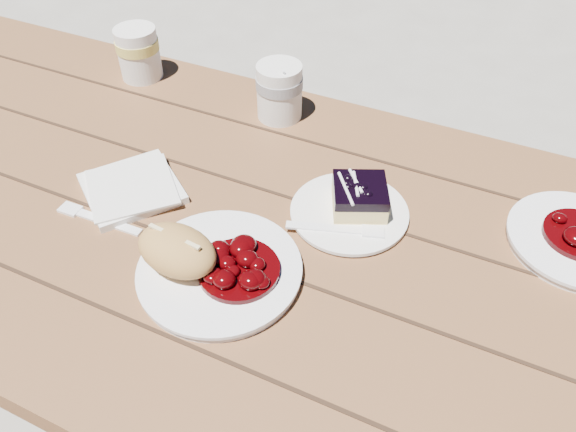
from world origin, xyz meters
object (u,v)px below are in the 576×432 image
at_px(picnic_table, 237,279).
at_px(second_cup, 139,53).
at_px(coffee_cup, 279,92).
at_px(bread_roll, 177,250).
at_px(dessert_plate, 349,213).
at_px(main_plate, 220,271).
at_px(blueberry_cake, 360,196).
at_px(second_plate, 576,241).

height_order(picnic_table, second_cup, second_cup).
bearing_deg(coffee_cup, bread_roll, -84.01).
bearing_deg(picnic_table, second_cup, 142.05).
bearing_deg(dessert_plate, coffee_cup, 136.99).
relative_size(main_plate, dessert_plate, 1.26).
bearing_deg(bread_roll, main_plate, 19.98).
height_order(blueberry_cake, second_plate, blueberry_cake).
bearing_deg(coffee_cup, main_plate, -76.34).
xyz_separation_m(bread_roll, second_cup, (-0.39, 0.44, 0.01)).
bearing_deg(coffee_cup, second_plate, -12.40).
bearing_deg(blueberry_cake, main_plate, -146.78).
relative_size(blueberry_cake, second_cup, 1.02).
xyz_separation_m(coffee_cup, second_cup, (-0.34, 0.01, 0.00)).
relative_size(blueberry_cake, second_plate, 0.55).
relative_size(main_plate, second_plate, 1.15).
bearing_deg(main_plate, second_plate, 31.46).
xyz_separation_m(main_plate, coffee_cup, (-0.10, 0.41, 0.05)).
bearing_deg(coffee_cup, second_cup, 178.25).
xyz_separation_m(main_plate, blueberry_cake, (0.14, 0.22, 0.03)).
bearing_deg(picnic_table, dessert_plate, 25.40).
distance_m(picnic_table, main_plate, 0.21).
distance_m(picnic_table, bread_roll, 0.25).
xyz_separation_m(picnic_table, dessert_plate, (0.18, 0.08, 0.17)).
bearing_deg(coffee_cup, picnic_table, -79.79).
xyz_separation_m(main_plate, second_cup, (-0.44, 0.42, 0.05)).
height_order(second_plate, second_cup, second_cup).
height_order(bread_roll, second_plate, bread_roll).
bearing_deg(dessert_plate, main_plate, -122.57).
relative_size(dessert_plate, second_plate, 0.91).
bearing_deg(second_plate, coffee_cup, 167.60).
bearing_deg(blueberry_cake, dessert_plate, -147.83).
relative_size(main_plate, bread_roll, 1.88).
distance_m(bread_roll, second_plate, 0.61).
height_order(dessert_plate, second_plate, second_plate).
distance_m(bread_roll, blueberry_cake, 0.30).
relative_size(dessert_plate, blueberry_cake, 1.67).
bearing_deg(blueberry_cake, picnic_table, -176.21).
distance_m(main_plate, coffee_cup, 0.43).
distance_m(dessert_plate, blueberry_cake, 0.03).
height_order(main_plate, second_cup, second_cup).
xyz_separation_m(dessert_plate, second_plate, (0.34, 0.09, 0.00)).
bearing_deg(second_cup, picnic_table, -37.95).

